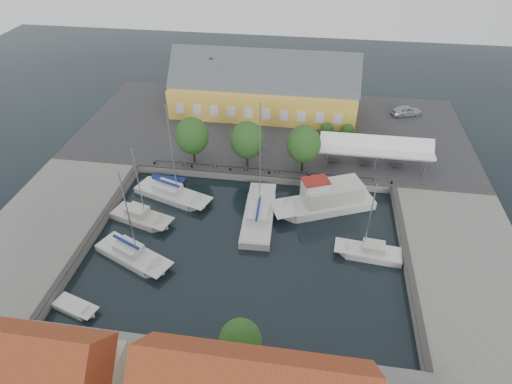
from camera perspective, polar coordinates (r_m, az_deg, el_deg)
ground at (r=46.36m, az=-1.08°, el=-5.91°), size 140.00×140.00×0.00m
north_quay at (r=64.69m, az=2.21°, el=8.30°), size 56.00×26.00×1.00m
west_quay at (r=52.22m, az=-26.11°, el=-4.00°), size 12.00×24.00×1.00m
east_quay at (r=47.09m, az=26.31°, el=-9.15°), size 12.00×24.00×1.00m
quay_edge_fittings at (r=49.23m, az=-0.19°, el=-1.28°), size 56.00×24.72×0.40m
warehouse at (r=68.01m, az=0.58°, el=13.52°), size 28.56×14.00×9.55m
tent_canopy at (r=56.07m, az=15.69°, el=5.72°), size 14.00×4.00×2.83m
quay_trees at (r=53.28m, az=-1.20°, el=6.95°), size 18.20×4.20×6.30m
car_silver at (r=71.30m, az=19.44°, el=10.20°), size 5.01×3.25×1.59m
car_red at (r=59.01m, az=-0.78°, el=6.67°), size 1.67×4.57×1.50m
center_sailboat at (r=48.20m, az=0.37°, el=-3.33°), size 3.59×10.89×14.47m
trawler at (r=50.09m, az=9.40°, el=-1.15°), size 12.42×8.01×5.00m
east_boat_b at (r=45.62m, az=14.89°, el=-7.93°), size 6.98×2.84×9.52m
west_boat_a at (r=52.54m, az=-11.22°, el=-0.37°), size 10.11×5.80×12.88m
west_boat_b at (r=49.91m, az=-15.12°, el=-3.38°), size 7.63×4.47×10.14m
west_boat_d at (r=45.62m, az=-16.15°, el=-8.19°), size 8.91×5.92×11.61m
launch_sw at (r=43.01m, az=-22.93°, el=-14.08°), size 4.52×2.76×0.98m
launch_nw at (r=55.09m, az=-11.91°, el=1.27°), size 4.71×2.07×0.88m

